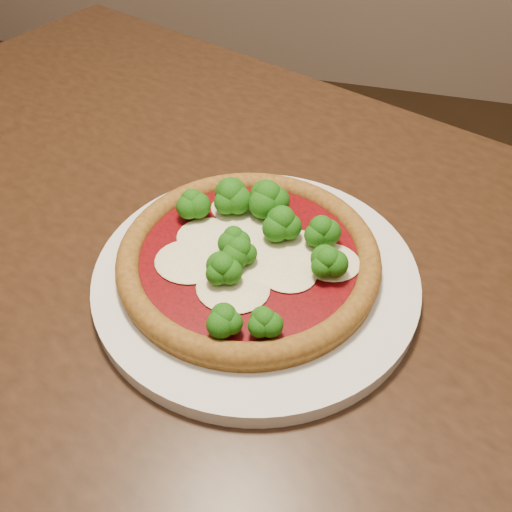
# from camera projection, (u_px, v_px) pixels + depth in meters

# --- Properties ---
(dining_table) EXTENTS (1.49, 1.21, 0.75)m
(dining_table) POSITION_uv_depth(u_px,v_px,m) (219.00, 293.00, 0.72)
(dining_table) COLOR black
(dining_table) RESTS_ON floor
(plate) EXTENTS (0.34, 0.34, 0.02)m
(plate) POSITION_uv_depth(u_px,v_px,m) (256.00, 277.00, 0.60)
(plate) COLOR silver
(plate) RESTS_ON dining_table
(pizza) EXTENTS (0.27, 0.27, 0.06)m
(pizza) POSITION_uv_depth(u_px,v_px,m) (251.00, 252.00, 0.59)
(pizza) COLOR brown
(pizza) RESTS_ON plate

